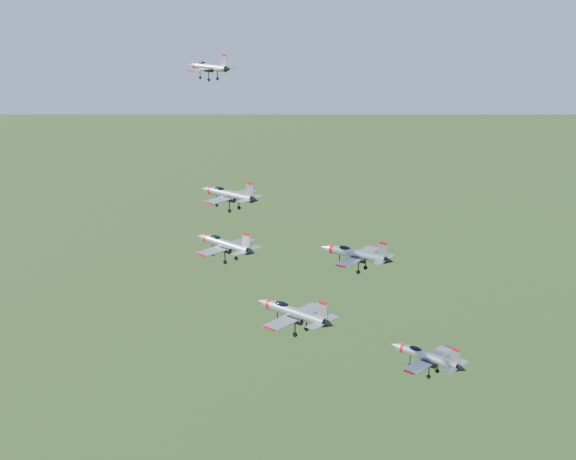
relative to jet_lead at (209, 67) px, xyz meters
The scene contains 6 objects.
jet_lead is the anchor object (origin of this frame).
jet_left_high 31.27m from the jet_lead, 41.56° to the right, with size 11.99×9.86×3.21m.
jet_right_high 42.79m from the jet_lead, 44.51° to the right, with size 12.03×9.97×3.21m.
jet_left_low 45.11m from the jet_lead, 10.95° to the right, with size 13.00×10.75×3.47m.
jet_right_low 57.35m from the jet_lead, 35.45° to the right, with size 13.06×10.78×3.49m.
jet_trail 65.26m from the jet_lead, 14.57° to the right, with size 12.48×10.34×3.34m.
Camera 1 is at (71.83, -93.23, 164.09)m, focal length 50.00 mm.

